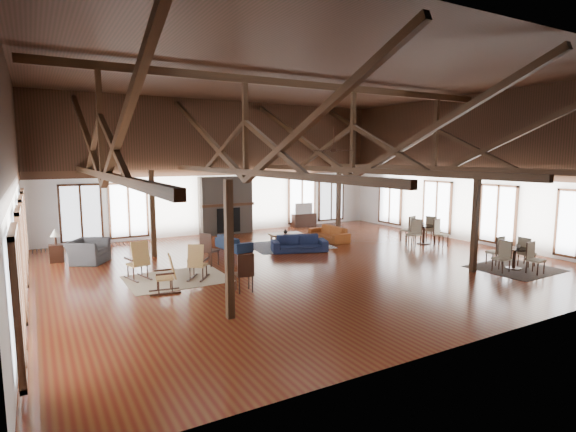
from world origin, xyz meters
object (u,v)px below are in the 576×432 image
sofa_navy_front (299,243)px  cafe_table_near (514,254)px  sofa_orange (329,234)px  tv_console (304,220)px  cafe_table_far (424,231)px  sofa_navy_left (234,243)px  coffee_table (286,235)px  armchair (88,251)px

sofa_navy_front → cafe_table_near: size_ratio=1.14×
sofa_orange → tv_console: tv_console is taller
tv_console → cafe_table_near: bearing=-83.6°
cafe_table_near → cafe_table_far: (0.64, 4.37, 0.05)m
cafe_table_near → tv_console: cafe_table_near is taller
sofa_navy_front → cafe_table_far: 5.30m
sofa_navy_left → cafe_table_far: 7.66m
coffee_table → cafe_table_near: (4.40, -6.80, 0.03)m
sofa_navy_left → sofa_orange: sofa_orange is taller
tv_console → armchair: bearing=-163.1°
coffee_table → armchair: (-7.13, 0.73, -0.05)m
armchair → tv_console: size_ratio=0.94×
cafe_table_far → coffee_table: bearing=154.3°
cafe_table_near → tv_console: 10.74m
sofa_navy_left → tv_console: tv_console is taller
sofa_navy_left → armchair: armchair is taller
sofa_navy_left → tv_console: bearing=-62.0°
sofa_navy_front → sofa_orange: 2.54m
sofa_orange → cafe_table_far: size_ratio=0.99×
sofa_navy_front → sofa_navy_left: sofa_navy_front is taller
sofa_navy_front → sofa_navy_left: 2.52m
sofa_navy_left → tv_console: (5.29, 3.51, 0.06)m
sofa_orange → armchair: armchair is taller
cafe_table_near → cafe_table_far: size_ratio=0.88×
sofa_navy_front → cafe_table_near: bearing=-32.4°
coffee_table → sofa_navy_front: bearing=-90.3°
cafe_table_near → coffee_table: bearing=122.9°
sofa_orange → armchair: 9.26m
sofa_orange → cafe_table_near: cafe_table_near is taller
sofa_navy_front → tv_console: size_ratio=1.62×
sofa_orange → coffee_table: size_ratio=1.52×
sofa_navy_left → coffee_table: (2.08, -0.36, 0.17)m
coffee_table → cafe_table_near: 8.10m
sofa_navy_left → coffee_table: sofa_navy_left is taller
sofa_orange → tv_console: 3.98m
sofa_navy_front → coffee_table: sofa_navy_front is taller
sofa_navy_front → tv_console: bearing=75.6°
sofa_navy_front → cafe_table_near: (4.51, -5.60, 0.17)m
sofa_orange → coffee_table: (-2.10, -0.05, 0.14)m
armchair → cafe_table_far: (12.17, -3.16, 0.14)m
sofa_navy_front → coffee_table: 1.21m
armchair → cafe_table_far: cafe_table_far is taller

